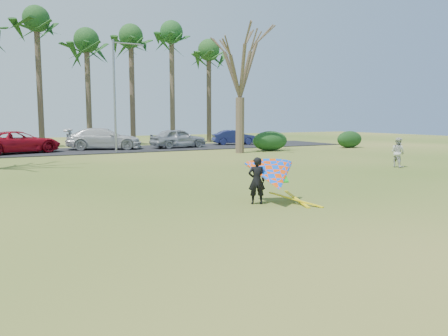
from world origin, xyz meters
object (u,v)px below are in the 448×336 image
streetlight (117,91)px  car_4 (178,138)px  car_2 (19,142)px  car_3 (104,139)px  car_5 (234,137)px  pedestrian_a (398,152)px  bare_tree_right (240,61)px  kite_flyer (273,176)px

streetlight → car_4: streetlight is taller
car_2 → car_3: car_3 is taller
car_5 → pedestrian_a: bearing=-169.5°
car_4 → pedestrian_a: car_4 is taller
bare_tree_right → car_4: (-2.17, 6.40, -5.71)m
streetlight → car_4: bearing=22.9°
car_3 → pedestrian_a: 21.92m
bare_tree_right → streetlight: (-7.84, 4.00, -2.10)m
car_5 → kite_flyer: bearing=167.3°
car_5 → pedestrian_a: pedestrian_a is taller
car_4 → kite_flyer: bearing=159.6°
car_3 → car_5: bearing=-70.0°
car_3 → car_5: car_3 is taller
car_4 → pedestrian_a: 18.79m
car_5 → streetlight: bearing=122.5°
car_5 → kite_flyer: kite_flyer is taller
car_5 → pedestrian_a: size_ratio=2.62×
streetlight → car_5: streetlight is taller
car_4 → car_5: 6.35m
streetlight → kite_flyer: 20.96m
bare_tree_right → kite_flyer: bare_tree_right is taller
car_3 → kite_flyer: kite_flyer is taller
car_2 → kite_flyer: 23.82m
bare_tree_right → pedestrian_a: bearing=-77.8°
car_3 → kite_flyer: 24.04m
streetlight → car_3: (-0.20, 3.40, -3.57)m
bare_tree_right → kite_flyer: bearing=-117.6°
kite_flyer → car_4: bearing=74.2°
car_2 → bare_tree_right: bearing=-132.4°
car_5 → car_2: bearing=108.7°
car_2 → pedestrian_a: (16.74, -18.33, -0.07)m
car_4 → pedestrian_a: size_ratio=3.01×
bare_tree_right → car_2: 16.65m
bare_tree_right → pedestrian_a: bare_tree_right is taller
car_3 → car_4: bearing=-81.6°
bare_tree_right → kite_flyer: size_ratio=3.86×
streetlight → car_2: size_ratio=1.43×
streetlight → kite_flyer: (-0.84, -20.63, -3.63)m
bare_tree_right → kite_flyer: 19.61m
car_4 → kite_flyer: size_ratio=1.95×
kite_flyer → car_5: bearing=62.5°
car_4 → car_5: size_ratio=1.15×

